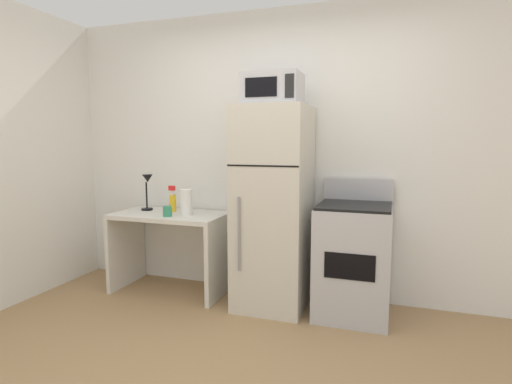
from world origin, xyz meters
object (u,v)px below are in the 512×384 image
object	(u,v)px
coffee_mug	(167,211)
oven_range	(353,259)
desk_lamp	(147,186)
spray_bottle	(173,201)
microwave	(273,89)
refrigerator	(273,208)
desk	(171,238)
paper_towel_roll	(186,202)

from	to	relation	value
coffee_mug	oven_range	world-z (taller)	oven_range
desk_lamp	oven_range	world-z (taller)	desk_lamp
spray_bottle	microwave	xyz separation A→B (m)	(1.05, -0.14, 0.99)
spray_bottle	refrigerator	size ratio (longest dim) A/B	0.15
oven_range	spray_bottle	bearing A→B (deg)	176.44
refrigerator	microwave	world-z (taller)	microwave
refrigerator	oven_range	distance (m)	0.78
desk	desk_lamp	size ratio (longest dim) A/B	2.99
microwave	paper_towel_roll	bearing A→B (deg)	-179.52
desk_lamp	coffee_mug	world-z (taller)	desk_lamp
desk	microwave	distance (m)	1.67
desk	oven_range	xyz separation A→B (m)	(1.69, -0.01, -0.05)
desk_lamp	oven_range	distance (m)	2.05
desk	oven_range	world-z (taller)	oven_range
refrigerator	microwave	xyz separation A→B (m)	(0.00, -0.02, 0.99)
desk	microwave	xyz separation A→B (m)	(1.02, -0.04, 1.33)
coffee_mug	microwave	distance (m)	1.42
refrigerator	desk	bearing A→B (deg)	178.82
paper_towel_roll	spray_bottle	size ratio (longest dim) A/B	0.96
desk_lamp	paper_towel_roll	bearing A→B (deg)	-13.55
spray_bottle	refrigerator	distance (m)	1.05
desk	coffee_mug	bearing A→B (deg)	-67.44
desk	paper_towel_roll	world-z (taller)	paper_towel_roll
paper_towel_roll	spray_bottle	xyz separation A→B (m)	(-0.23, 0.15, -0.02)
desk	paper_towel_roll	xyz separation A→B (m)	(0.20, -0.05, 0.36)
desk	desk_lamp	xyz separation A→B (m)	(-0.28, 0.07, 0.48)
refrigerator	spray_bottle	bearing A→B (deg)	173.32
paper_towel_roll	microwave	bearing A→B (deg)	0.48
paper_towel_roll	coffee_mug	world-z (taller)	paper_towel_roll
desk	spray_bottle	world-z (taller)	spray_bottle
paper_towel_roll	refrigerator	distance (m)	0.82
spray_bottle	coffee_mug	distance (m)	0.27
spray_bottle	refrigerator	xyz separation A→B (m)	(1.05, -0.12, 0.01)
paper_towel_roll	oven_range	bearing A→B (deg)	1.66
desk_lamp	microwave	xyz separation A→B (m)	(1.30, -0.11, 0.85)
coffee_mug	spray_bottle	bearing A→B (deg)	109.84
coffee_mug	microwave	world-z (taller)	microwave
paper_towel_roll	refrigerator	xyz separation A→B (m)	(0.82, 0.03, -0.01)
spray_bottle	microwave	distance (m)	1.45
desk_lamp	refrigerator	xyz separation A→B (m)	(1.30, -0.09, -0.13)
spray_bottle	coffee_mug	bearing A→B (deg)	-70.16
microwave	desk	bearing A→B (deg)	177.63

